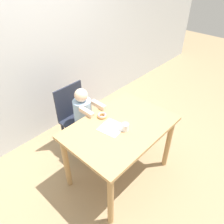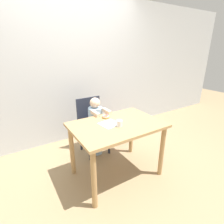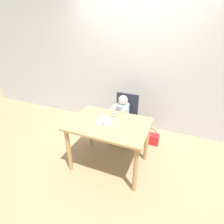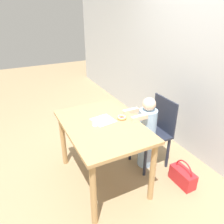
{
  "view_description": "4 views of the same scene",
  "coord_description": "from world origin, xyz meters",
  "px_view_note": "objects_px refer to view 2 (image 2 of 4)",
  "views": [
    {
      "loc": [
        -1.3,
        -1.08,
        2.19
      ],
      "look_at": [
        -0.0,
        0.12,
        0.87
      ],
      "focal_mm": 35.0,
      "sensor_mm": 36.0,
      "label": 1
    },
    {
      "loc": [
        -1.11,
        -1.64,
        1.65
      ],
      "look_at": [
        -0.0,
        0.12,
        0.87
      ],
      "focal_mm": 28.0,
      "sensor_mm": 36.0,
      "label": 2
    },
    {
      "loc": [
        0.84,
        -1.93,
        2.01
      ],
      "look_at": [
        -0.0,
        0.12,
        0.87
      ],
      "focal_mm": 28.0,
      "sensor_mm": 36.0,
      "label": 3
    },
    {
      "loc": [
        1.84,
        -0.82,
        1.89
      ],
      "look_at": [
        -0.0,
        0.12,
        0.87
      ],
      "focal_mm": 35.0,
      "sensor_mm": 36.0,
      "label": 4
    }
  ],
  "objects_px": {
    "handbag": "(115,135)",
    "cup": "(119,123)",
    "donut": "(106,117)",
    "chair": "(92,124)",
    "child_figure": "(96,126)"
  },
  "relations": [
    {
      "from": "chair",
      "to": "handbag",
      "type": "bearing_deg",
      "value": 9.23
    },
    {
      "from": "handbag",
      "to": "cup",
      "type": "distance_m",
      "value": 1.21
    },
    {
      "from": "chair",
      "to": "donut",
      "type": "bearing_deg",
      "value": -91.78
    },
    {
      "from": "donut",
      "to": "cup",
      "type": "distance_m",
      "value": 0.32
    },
    {
      "from": "cup",
      "to": "chair",
      "type": "bearing_deg",
      "value": 89.1
    },
    {
      "from": "donut",
      "to": "child_figure",
      "type": "bearing_deg",
      "value": 87.59
    },
    {
      "from": "handbag",
      "to": "cup",
      "type": "height_order",
      "value": "cup"
    },
    {
      "from": "chair",
      "to": "donut",
      "type": "relative_size",
      "value": 8.51
    },
    {
      "from": "chair",
      "to": "handbag",
      "type": "distance_m",
      "value": 0.61
    },
    {
      "from": "chair",
      "to": "child_figure",
      "type": "height_order",
      "value": "child_figure"
    },
    {
      "from": "donut",
      "to": "handbag",
      "type": "bearing_deg",
      "value": 47.26
    },
    {
      "from": "child_figure",
      "to": "donut",
      "type": "relative_size",
      "value": 9.03
    },
    {
      "from": "child_figure",
      "to": "cup",
      "type": "relative_size",
      "value": 12.1
    },
    {
      "from": "child_figure",
      "to": "cup",
      "type": "height_order",
      "value": "child_figure"
    },
    {
      "from": "child_figure",
      "to": "donut",
      "type": "xyz_separation_m",
      "value": [
        -0.01,
        -0.34,
        0.29
      ]
    }
  ]
}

